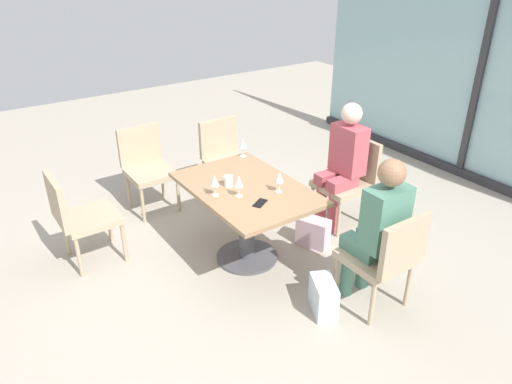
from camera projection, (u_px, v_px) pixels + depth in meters
ground_plane at (247, 257)px, 4.44m from camera, size 12.00×12.00×0.00m
window_wall_backdrop at (481, 78)px, 5.48m from camera, size 4.83×0.10×2.70m
dining_table_main at (247, 206)px, 4.19m from camera, size 1.27×0.86×0.73m
chair_far_right at (385, 255)px, 3.61m from camera, size 0.50×0.46×0.87m
chair_near_window at (349, 176)px, 4.83m from camera, size 0.46×0.51×0.87m
chair_front_left at (78, 214)px, 4.16m from camera, size 0.46×0.50×0.87m
chair_far_left at (226, 156)px, 5.30m from camera, size 0.50×0.46×0.87m
chair_side_end at (147, 164)px, 5.10m from camera, size 0.50×0.46×0.87m
person_far_right at (378, 226)px, 3.59m from camera, size 0.39×0.34×1.26m
person_near_window at (343, 160)px, 4.68m from camera, size 0.34×0.39×1.26m
wine_glass_0 at (215, 181)px, 3.90m from camera, size 0.07×0.07×0.18m
wine_glass_1 at (279, 178)px, 3.96m from camera, size 0.07×0.07×0.18m
wine_glass_2 at (243, 144)px, 4.63m from camera, size 0.07×0.07×0.18m
wine_glass_3 at (239, 182)px, 3.89m from camera, size 0.07×0.07×0.18m
coffee_cup at (228, 181)px, 4.10m from camera, size 0.08×0.08×0.09m
cell_phone_on_table at (260, 203)px, 3.84m from camera, size 0.13×0.16×0.01m
handbag_0 at (323, 297)px, 3.73m from camera, size 0.34×0.27×0.28m
handbag_1 at (313, 232)px, 4.56m from camera, size 0.34×0.27×0.28m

